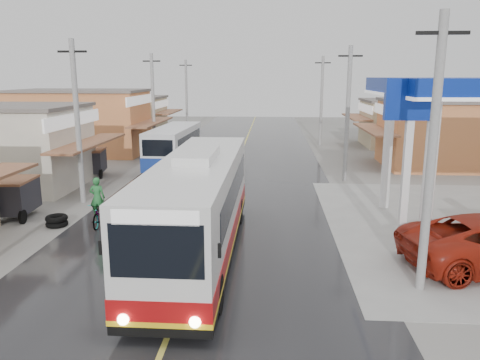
# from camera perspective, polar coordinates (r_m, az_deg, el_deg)

# --- Properties ---
(ground) EXTENTS (120.00, 120.00, 0.00)m
(ground) POSITION_cam_1_polar(r_m,az_deg,el_deg) (14.95, -6.18, -12.32)
(ground) COLOR slate
(ground) RESTS_ON ground
(road) EXTENTS (12.00, 90.00, 0.02)m
(road) POSITION_cam_1_polar(r_m,az_deg,el_deg) (29.13, -1.14, 0.17)
(road) COLOR black
(road) RESTS_ON ground
(centre_line) EXTENTS (0.15, 90.00, 0.01)m
(centre_line) POSITION_cam_1_polar(r_m,az_deg,el_deg) (29.13, -1.14, 0.19)
(centre_line) COLOR #D8CC4C
(centre_line) RESTS_ON road
(shopfronts_left) EXTENTS (11.00, 44.00, 5.20)m
(shopfronts_left) POSITION_cam_1_polar(r_m,az_deg,el_deg) (35.51, -22.09, 1.48)
(shopfronts_left) COLOR tan
(shopfronts_left) RESTS_ON ground
(utility_poles_left) EXTENTS (1.60, 50.00, 8.00)m
(utility_poles_left) POSITION_cam_1_polar(r_m,az_deg,el_deg) (31.46, -13.78, 0.72)
(utility_poles_left) COLOR gray
(utility_poles_left) RESTS_ON ground
(utility_poles_right) EXTENTS (1.60, 36.00, 8.00)m
(utility_poles_right) POSITION_cam_1_polar(r_m,az_deg,el_deg) (29.38, 12.59, -0.05)
(utility_poles_right) COLOR gray
(utility_poles_right) RESTS_ON ground
(coach_bus) EXTENTS (2.85, 12.06, 3.76)m
(coach_bus) POSITION_cam_1_polar(r_m,az_deg,el_deg) (16.50, -5.02, -3.16)
(coach_bus) COLOR silver
(coach_bus) RESTS_ON road
(second_bus) EXTENTS (2.61, 8.46, 2.78)m
(second_bus) POSITION_cam_1_polar(r_m,az_deg,el_deg) (33.03, -8.02, 4.16)
(second_bus) COLOR silver
(second_bus) RESTS_ON road
(cyclist) EXTENTS (0.84, 2.05, 2.16)m
(cyclist) POSITION_cam_1_polar(r_m,az_deg,el_deg) (20.82, -16.73, -3.48)
(cyclist) COLOR black
(cyclist) RESTS_ON ground
(tricycle_near) EXTENTS (1.69, 2.34, 1.78)m
(tricycle_near) POSITION_cam_1_polar(r_m,az_deg,el_deg) (23.27, -25.66, -1.74)
(tricycle_near) COLOR #26262D
(tricycle_near) RESTS_ON ground
(tricycle_far) EXTENTS (1.80, 2.27, 1.73)m
(tricycle_far) POSITION_cam_1_polar(r_m,az_deg,el_deg) (31.23, -17.50, 2.26)
(tricycle_far) COLOR #26262D
(tricycle_far) RESTS_ON ground
(tyre_stack) EXTENTS (0.93, 0.93, 0.48)m
(tyre_stack) POSITION_cam_1_polar(r_m,az_deg,el_deg) (21.47, -21.44, -4.65)
(tyre_stack) COLOR black
(tyre_stack) RESTS_ON ground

